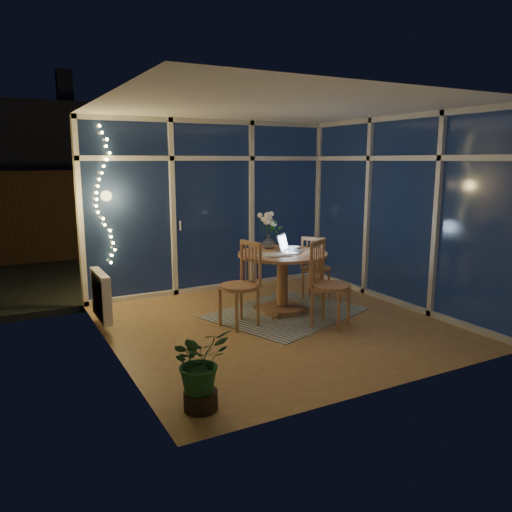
% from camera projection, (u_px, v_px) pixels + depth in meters
% --- Properties ---
extents(floor, '(4.00, 4.00, 0.00)m').
position_uv_depth(floor, '(277.00, 324.00, 6.20)').
color(floor, '#926540').
rests_on(floor, ground).
extents(ceiling, '(4.00, 4.00, 0.00)m').
position_uv_depth(ceiling, '(279.00, 107.00, 5.70)').
color(ceiling, white).
rests_on(ceiling, wall_back).
extents(wall_back, '(4.00, 0.04, 2.60)m').
position_uv_depth(wall_back, '(212.00, 206.00, 7.68)').
color(wall_back, beige).
rests_on(wall_back, floor).
extents(wall_front, '(4.00, 0.04, 2.60)m').
position_uv_depth(wall_front, '(399.00, 245.00, 4.22)').
color(wall_front, beige).
rests_on(wall_front, floor).
extents(wall_left, '(0.04, 4.00, 2.60)m').
position_uv_depth(wall_left, '(108.00, 231.00, 5.02)').
color(wall_left, beige).
rests_on(wall_left, floor).
extents(wall_right, '(0.04, 4.00, 2.60)m').
position_uv_depth(wall_right, '(403.00, 212.00, 6.88)').
color(wall_right, beige).
rests_on(wall_right, floor).
extents(window_wall_back, '(4.00, 0.10, 2.60)m').
position_uv_depth(window_wall_back, '(213.00, 207.00, 7.65)').
color(window_wall_back, silver).
rests_on(window_wall_back, floor).
extents(window_wall_right, '(0.10, 4.00, 2.60)m').
position_uv_depth(window_wall_right, '(401.00, 212.00, 6.86)').
color(window_wall_right, silver).
rests_on(window_wall_right, floor).
extents(radiator, '(0.10, 0.70, 0.58)m').
position_uv_depth(radiator, '(101.00, 295.00, 6.00)').
color(radiator, silver).
rests_on(radiator, wall_left).
extents(fairy_lights, '(0.24, 0.10, 1.85)m').
position_uv_depth(fairy_lights, '(103.00, 196.00, 6.77)').
color(fairy_lights, '#FFD966').
rests_on(fairy_lights, window_wall_back).
extents(garden_patio, '(12.00, 6.00, 0.10)m').
position_uv_depth(garden_patio, '(180.00, 257.00, 10.77)').
color(garden_patio, black).
rests_on(garden_patio, ground).
extents(garden_fence, '(11.00, 0.08, 1.80)m').
position_uv_depth(garden_fence, '(149.00, 212.00, 10.79)').
color(garden_fence, '#392614').
rests_on(garden_fence, ground).
extents(neighbour_roof, '(7.00, 3.00, 2.20)m').
position_uv_depth(neighbour_roof, '(126.00, 152.00, 13.28)').
color(neighbour_roof, '#2F3238').
rests_on(neighbour_roof, ground).
extents(garden_shrubs, '(0.90, 0.90, 0.90)m').
position_uv_depth(garden_shrubs, '(139.00, 251.00, 8.68)').
color(garden_shrubs, black).
rests_on(garden_shrubs, ground).
extents(rug, '(2.21, 1.99, 0.01)m').
position_uv_depth(rug, '(286.00, 313.00, 6.63)').
color(rug, beige).
rests_on(rug, floor).
extents(dining_table, '(1.51, 1.51, 0.80)m').
position_uv_depth(dining_table, '(282.00, 282.00, 6.64)').
color(dining_table, '#926142').
rests_on(dining_table, floor).
extents(chair_left, '(0.58, 0.58, 1.05)m').
position_uv_depth(chair_left, '(239.00, 284.00, 6.03)').
color(chair_left, '#926142').
rests_on(chair_left, floor).
extents(chair_right, '(0.62, 0.62, 0.95)m').
position_uv_depth(chair_right, '(316.00, 267.00, 7.24)').
color(chair_right, '#926142').
rests_on(chair_right, floor).
extents(chair_front, '(0.68, 0.68, 1.06)m').
position_uv_depth(chair_front, '(331.00, 284.00, 6.02)').
color(chair_front, '#926142').
rests_on(chair_front, floor).
extents(laptop, '(0.46, 0.46, 0.26)m').
position_uv_depth(laptop, '(292.00, 242.00, 6.58)').
color(laptop, silver).
rests_on(laptop, dining_table).
extents(flower_vase, '(0.26, 0.26, 0.21)m').
position_uv_depth(flower_vase, '(269.00, 241.00, 6.84)').
color(flower_vase, silver).
rests_on(flower_vase, dining_table).
extents(bowl, '(0.19, 0.19, 0.04)m').
position_uv_depth(bowl, '(293.00, 248.00, 6.81)').
color(bowl, white).
rests_on(bowl, dining_table).
extents(newspapers, '(0.36, 0.28, 0.02)m').
position_uv_depth(newspapers, '(274.00, 255.00, 6.38)').
color(newspapers, silver).
rests_on(newspapers, dining_table).
extents(phone, '(0.10, 0.05, 0.01)m').
position_uv_depth(phone, '(292.00, 252.00, 6.57)').
color(phone, black).
rests_on(phone, dining_table).
extents(potted_plant, '(0.62, 0.57, 0.76)m').
position_uv_depth(potted_plant, '(200.00, 366.00, 4.00)').
color(potted_plant, '#1A4923').
rests_on(potted_plant, floor).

